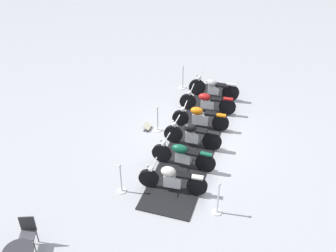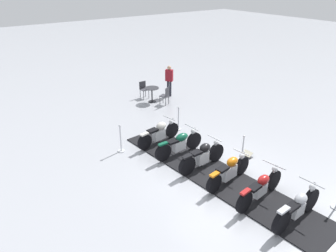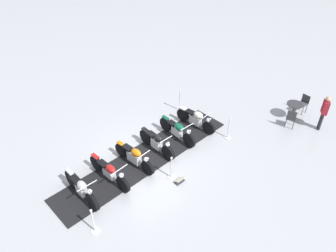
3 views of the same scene
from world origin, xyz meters
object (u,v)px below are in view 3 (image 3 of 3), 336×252
(motorcycle_copper, at_px, (134,157))
(stanchion_right_mid, at_px, (171,171))
(motorcycle_maroon, at_px, (110,172))
(motorcycle_forest, at_px, (178,130))
(cafe_chair_across_table, at_px, (304,102))
(bystander_person, at_px, (324,110))
(info_placard, at_px, (180,181))
(motorcycle_chrome, at_px, (81,188))
(stanchion_right_front, at_px, (94,224))
(stanchion_left_rear, at_px, (180,103))
(motorcycle_black, at_px, (157,143))
(stanchion_right_rear, at_px, (228,131))
(motorcycle_cream, at_px, (196,119))
(cafe_table, at_px, (294,107))
(cafe_chair_near_table, at_px, (291,118))

(motorcycle_copper, xyz_separation_m, stanchion_right_mid, (0.72, -1.41, -0.13))
(motorcycle_maroon, height_order, motorcycle_forest, motorcycle_forest)
(cafe_chair_across_table, xyz_separation_m, bystander_person, (-0.61, -1.28, 0.50))
(motorcycle_copper, xyz_separation_m, info_placard, (0.80, -1.80, -0.42))
(motorcycle_chrome, height_order, cafe_chair_across_table, motorcycle_chrome)
(stanchion_right_front, distance_m, stanchion_left_rear, 7.58)
(motorcycle_chrome, relative_size, bystander_person, 1.25)
(motorcycle_chrome, xyz_separation_m, info_placard, (3.19, -1.61, -0.43))
(motorcycle_black, bearing_deg, info_placard, -15.15)
(stanchion_right_rear, bearing_deg, motorcycle_black, 157.74)
(motorcycle_maroon, height_order, motorcycle_cream, motorcycle_maroon)
(stanchion_left_rear, bearing_deg, stanchion_right_mid, -134.61)
(motorcycle_chrome, distance_m, bystander_person, 10.76)
(motorcycle_forest, bearing_deg, cafe_table, 64.92)
(motorcycle_cream, relative_size, cafe_chair_near_table, 2.25)
(bystander_person, bearing_deg, motorcycle_black, 26.12)
(stanchion_right_rear, distance_m, info_placard, 3.47)
(motorcycle_black, xyz_separation_m, info_placard, (-0.39, -1.90, -0.43))
(motorcycle_forest, xyz_separation_m, cafe_table, (5.30, -2.23, 0.10))
(stanchion_left_rear, bearing_deg, bystander_person, -52.60)
(cafe_chair_across_table, height_order, bystander_person, bystander_person)
(stanchion_right_front, bearing_deg, stanchion_left_rear, 27.98)
(motorcycle_copper, distance_m, stanchion_right_front, 3.24)
(motorcycle_copper, height_order, bystander_person, bystander_person)
(motorcycle_black, relative_size, cafe_table, 2.63)
(motorcycle_maroon, bearing_deg, stanchion_right_mid, 48.22)
(motorcycle_chrome, relative_size, motorcycle_copper, 1.01)
(stanchion_right_mid, height_order, cafe_chair_across_table, stanchion_right_mid)
(info_placard, relative_size, cafe_table, 0.54)
(motorcycle_chrome, xyz_separation_m, motorcycle_maroon, (1.20, 0.08, -0.01))
(cafe_chair_across_table, bearing_deg, motorcycle_chrome, -9.90)
(motorcycle_chrome, bearing_deg, motorcycle_black, 91.28)
(info_placard, bearing_deg, motorcycle_maroon, -45.13)
(stanchion_left_rear, bearing_deg, motorcycle_maroon, -159.11)
(motorcycle_chrome, relative_size, stanchion_right_front, 1.98)
(motorcycle_copper, bearing_deg, stanchion_right_front, -66.72)
(motorcycle_copper, height_order, info_placard, motorcycle_copper)
(motorcycle_black, relative_size, motorcycle_cream, 0.98)
(stanchion_right_rear, height_order, cafe_chair_across_table, stanchion_right_rear)
(motorcycle_maroon, bearing_deg, motorcycle_copper, 87.53)
(motorcycle_chrome, height_order, motorcycle_forest, motorcycle_chrome)
(motorcycle_chrome, height_order, motorcycle_copper, motorcycle_chrome)
(stanchion_right_mid, relative_size, bystander_person, 0.60)
(cafe_chair_across_table, bearing_deg, cafe_chair_near_table, 12.70)
(motorcycle_cream, bearing_deg, motorcycle_copper, -94.06)
(motorcycle_copper, bearing_deg, bystander_person, 58.80)
(motorcycle_black, xyz_separation_m, cafe_table, (6.49, -2.14, 0.10))
(motorcycle_maroon, distance_m, motorcycle_copper, 1.20)
(motorcycle_chrome, relative_size, stanchion_left_rear, 1.91)
(motorcycle_forest, relative_size, motorcycle_cream, 1.02)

